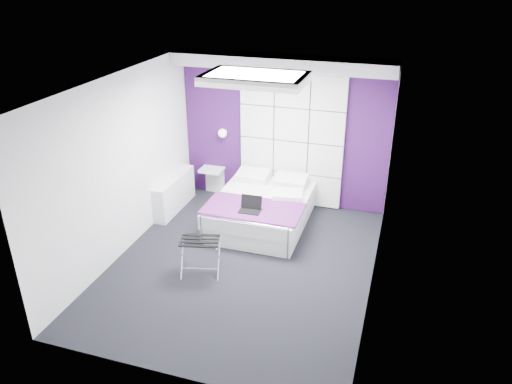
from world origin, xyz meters
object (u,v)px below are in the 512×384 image
Objects in this scene: nightstand at (212,170)px; bed at (261,209)px; laptop at (251,207)px; radiator at (174,193)px; wall_lamp at (223,133)px; luggage_rack at (201,256)px.

bed is at bearing -33.70° from nightstand.
laptop reaches higher than nightstand.
laptop is at bearing -20.45° from radiator.
bed is (0.96, -0.83, -0.95)m from wall_lamp.
laptop is (0.38, 1.06, 0.31)m from luggage_rack.
laptop is (0.95, -1.35, -0.66)m from wall_lamp.
bed is 5.62× the size of laptop.
wall_lamp is 0.29× the size of luggage_rack.
radiator reaches higher than nightstand.
wall_lamp is 0.08× the size of bed.
laptop reaches higher than bed.
radiator is 2.94× the size of nightstand.
luggage_rack is (0.56, -2.41, -0.96)m from wall_lamp.
radiator is 3.72× the size of laptop.
wall_lamp reaches higher than radiator.
bed reaches higher than nightstand.
wall_lamp is 0.37× the size of nightstand.
laptop is at bearing -55.03° from wall_lamp.
laptop is at bearing -91.19° from bed.
luggage_rack is (0.79, -2.37, -0.24)m from nightstand.
bed is 0.60m from laptop.
wall_lamp reaches higher than bed.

